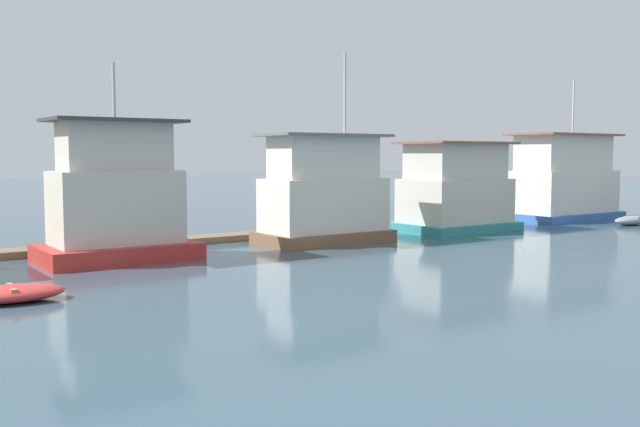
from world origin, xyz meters
The scene contains 10 objects.
ground_plane centered at (0.00, 0.00, 0.00)m, with size 200.00×200.00×0.00m, color #385160.
dock_walkway centered at (0.00, 2.68, 0.15)m, with size 51.00×1.43×0.30m, color brown.
houseboat_red centered at (-9.04, -0.40, 2.25)m, with size 5.72×3.63×7.47m.
houseboat_brown centered at (0.61, -0.45, 2.22)m, with size 6.02×3.31×8.70m.
houseboat_teal centered at (9.13, -0.39, 2.14)m, with size 6.07×4.14×4.68m.
houseboat_blue centered at (19.24, 0.36, 2.41)m, with size 7.37×4.02×8.63m.
dinghy_red centered at (-14.05, -6.31, 0.24)m, with size 2.92×1.74×0.47m.
dinghy_grey centered at (19.64, -4.04, 0.26)m, with size 2.77×1.32×0.52m.
mooring_post_far_right centered at (17.34, 1.71, 0.75)m, with size 0.20×0.20×1.51m, color brown.
mooring_post_centre centered at (-8.51, 1.71, 1.00)m, with size 0.25×0.25×2.00m, color brown.
Camera 1 is at (-18.18, -26.96, 4.07)m, focal length 40.00 mm.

